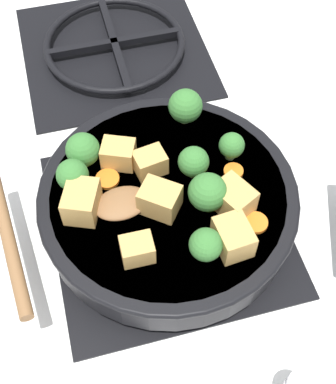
% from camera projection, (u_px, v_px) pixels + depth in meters
% --- Properties ---
extents(ground_plane, '(2.40, 2.40, 0.00)m').
position_uv_depth(ground_plane, '(168.00, 224.00, 0.73)').
color(ground_plane, white).
extents(front_burner_grate, '(0.31, 0.31, 0.03)m').
position_uv_depth(front_burner_grate, '(168.00, 219.00, 0.72)').
color(front_burner_grate, black).
rests_on(front_burner_grate, ground_plane).
extents(rear_burner_grate, '(0.31, 0.31, 0.03)m').
position_uv_depth(rear_burner_grate, '(115.00, 47.00, 0.92)').
color(rear_burner_grate, black).
rests_on(rear_burner_grate, ground_plane).
extents(skillet_pan, '(0.42, 0.33, 0.05)m').
position_uv_depth(skillet_pan, '(169.00, 202.00, 0.69)').
color(skillet_pan, black).
rests_on(skillet_pan, front_burner_grate).
extents(wooden_spoon, '(0.19, 0.21, 0.02)m').
position_uv_depth(wooden_spoon, '(62.00, 221.00, 0.63)').
color(wooden_spoon, brown).
rests_on(wooden_spoon, skillet_pan).
extents(tofu_cube_center_large, '(0.05, 0.06, 0.04)m').
position_uv_depth(tofu_cube_center_large, '(233.00, 199.00, 0.64)').
color(tofu_cube_center_large, tan).
rests_on(tofu_cube_center_large, skillet_pan).
extents(tofu_cube_near_handle, '(0.04, 0.03, 0.03)m').
position_uv_depth(tofu_cube_near_handle, '(137.00, 249.00, 0.60)').
color(tofu_cube_near_handle, tan).
rests_on(tofu_cube_near_handle, skillet_pan).
extents(tofu_cube_east_chunk, '(0.06, 0.06, 0.04)m').
position_uv_depth(tofu_cube_east_chunk, '(160.00, 199.00, 0.64)').
color(tofu_cube_east_chunk, tan).
rests_on(tofu_cube_east_chunk, skillet_pan).
extents(tofu_cube_west_chunk, '(0.05, 0.06, 0.04)m').
position_uv_depth(tofu_cube_west_chunk, '(82.00, 201.00, 0.64)').
color(tofu_cube_west_chunk, tan).
rests_on(tofu_cube_west_chunk, skillet_pan).
extents(tofu_cube_back_piece, '(0.04, 0.05, 0.04)m').
position_uv_depth(tofu_cube_back_piece, '(233.00, 237.00, 0.61)').
color(tofu_cube_back_piece, tan).
rests_on(tofu_cube_back_piece, skillet_pan).
extents(tofu_cube_front_piece, '(0.05, 0.05, 0.03)m').
position_uv_depth(tofu_cube_front_piece, '(118.00, 154.00, 0.68)').
color(tofu_cube_front_piece, tan).
rests_on(tofu_cube_front_piece, skillet_pan).
extents(tofu_cube_mid_small, '(0.04, 0.04, 0.03)m').
position_uv_depth(tofu_cube_mid_small, '(150.00, 163.00, 0.67)').
color(tofu_cube_mid_small, tan).
rests_on(tofu_cube_mid_small, skillet_pan).
extents(broccoli_floret_near_spoon, '(0.04, 0.04, 0.05)m').
position_uv_depth(broccoli_floret_near_spoon, '(194.00, 162.00, 0.66)').
color(broccoli_floret_near_spoon, '#709956').
rests_on(broccoli_floret_near_spoon, skillet_pan).
extents(broccoli_floret_center_top, '(0.04, 0.04, 0.05)m').
position_uv_depth(broccoli_floret_center_top, '(83.00, 150.00, 0.67)').
color(broccoli_floret_center_top, '#709956').
rests_on(broccoli_floret_center_top, skillet_pan).
extents(broccoli_floret_east_rim, '(0.04, 0.04, 0.05)m').
position_uv_depth(broccoli_floret_east_rim, '(206.00, 245.00, 0.59)').
color(broccoli_floret_east_rim, '#709956').
rests_on(broccoli_floret_east_rim, skillet_pan).
extents(broccoli_floret_west_rim, '(0.05, 0.05, 0.05)m').
position_uv_depth(broccoli_floret_west_rim, '(208.00, 192.00, 0.63)').
color(broccoli_floret_west_rim, '#709956').
rests_on(broccoli_floret_west_rim, skillet_pan).
extents(broccoli_floret_north_edge, '(0.03, 0.03, 0.04)m').
position_uv_depth(broccoli_floret_north_edge, '(232.00, 146.00, 0.68)').
color(broccoli_floret_north_edge, '#709956').
rests_on(broccoli_floret_north_edge, skillet_pan).
extents(broccoli_floret_south_cluster, '(0.04, 0.04, 0.05)m').
position_uv_depth(broccoli_floret_south_cluster, '(73.00, 175.00, 0.65)').
color(broccoli_floret_south_cluster, '#709956').
rests_on(broccoli_floret_south_cluster, skillet_pan).
extents(broccoli_floret_mid_floret, '(0.05, 0.05, 0.05)m').
position_uv_depth(broccoli_floret_mid_floret, '(185.00, 106.00, 0.71)').
color(broccoli_floret_mid_floret, '#709956').
rests_on(broccoli_floret_mid_floret, skillet_pan).
extents(carrot_slice_orange_thin, '(0.03, 0.03, 0.01)m').
position_uv_depth(carrot_slice_orange_thin, '(233.00, 171.00, 0.68)').
color(carrot_slice_orange_thin, orange).
rests_on(carrot_slice_orange_thin, skillet_pan).
extents(carrot_slice_near_center, '(0.03, 0.03, 0.01)m').
position_uv_depth(carrot_slice_near_center, '(256.00, 223.00, 0.64)').
color(carrot_slice_near_center, orange).
rests_on(carrot_slice_near_center, skillet_pan).
extents(carrot_slice_edge_slice, '(0.03, 0.03, 0.01)m').
position_uv_depth(carrot_slice_edge_slice, '(107.00, 179.00, 0.68)').
color(carrot_slice_edge_slice, orange).
rests_on(carrot_slice_edge_slice, skillet_pan).
extents(carrot_slice_under_broccoli, '(0.03, 0.03, 0.01)m').
position_uv_depth(carrot_slice_under_broccoli, '(206.00, 186.00, 0.67)').
color(carrot_slice_under_broccoli, orange).
rests_on(carrot_slice_under_broccoli, skillet_pan).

